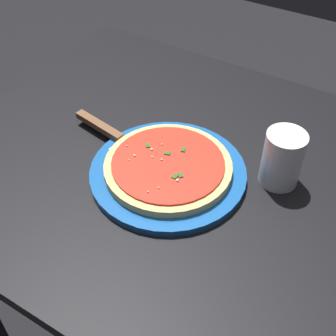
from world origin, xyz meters
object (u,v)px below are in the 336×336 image
(serving_plate, at_px, (168,173))
(cup_tall_drink, at_px, (282,159))
(pizza_server, at_px, (113,135))
(pizza, at_px, (168,166))

(serving_plate, height_order, cup_tall_drink, cup_tall_drink)
(pizza_server, bearing_deg, pizza, 170.10)
(pizza_server, distance_m, cup_tall_drink, 0.34)
(serving_plate, bearing_deg, pizza_server, -9.90)
(pizza, relative_size, pizza_server, 1.09)
(pizza, relative_size, cup_tall_drink, 2.22)
(serving_plate, xyz_separation_m, cup_tall_drink, (-0.18, -0.10, 0.05))
(pizza, height_order, cup_tall_drink, cup_tall_drink)
(pizza_server, bearing_deg, cup_tall_drink, -167.70)
(serving_plate, relative_size, pizza_server, 1.34)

